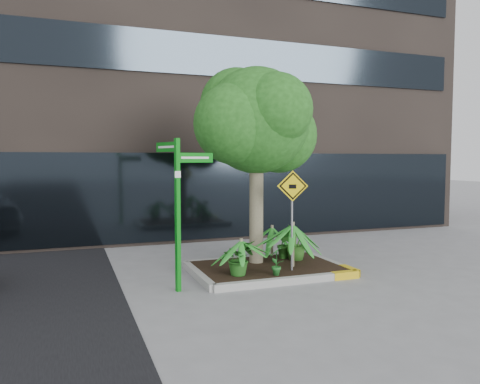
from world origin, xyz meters
name	(u,v)px	position (x,y,z in m)	size (l,w,h in m)	color
ground	(265,276)	(0.00, 0.00, 0.00)	(80.00, 80.00, 0.00)	gray
building	(188,27)	(0.50, 8.50, 7.50)	(18.00, 8.00, 15.00)	#2D2621
planter	(269,268)	(0.23, 0.27, 0.10)	(3.35, 2.36, 0.15)	#9E9E99
tree	(256,121)	(0.10, 0.73, 3.38)	(3.08, 2.73, 4.62)	gray
palm_front	(293,225)	(0.69, 0.04, 1.07)	(1.11, 1.11, 1.24)	gray
palm_left	(241,241)	(-0.60, -0.18, 0.83)	(0.82, 0.82, 0.92)	gray
palm_back	(272,227)	(0.72, 1.20, 0.86)	(0.86, 0.86, 0.95)	gray
shrub_a	(238,258)	(-0.70, -0.27, 0.50)	(0.63, 0.63, 0.70)	#225F1B
shrub_b	(296,242)	(1.07, 0.63, 0.56)	(0.46, 0.46, 0.83)	#2F6B20
shrub_c	(276,260)	(0.02, -0.55, 0.46)	(0.33, 0.33, 0.62)	#206724
shrub_d	(285,244)	(0.89, 0.84, 0.50)	(0.39, 0.39, 0.71)	#235E1B
street_sign_post	(179,197)	(-1.96, -0.42, 1.79)	(1.02, 0.83, 2.90)	#0B7C13
cattle_sign	(292,203)	(0.52, -0.26, 1.59)	(0.62, 0.24, 2.13)	slate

